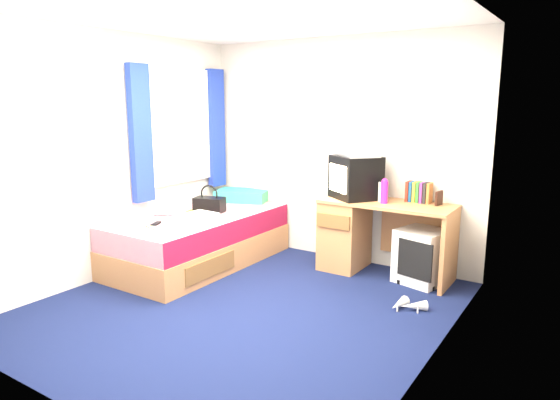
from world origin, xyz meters
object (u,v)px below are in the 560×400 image
Objects in this scene: picture_frame at (439,198)px; water_bottle at (164,212)px; colour_swatch_fan at (154,228)px; desk at (361,232)px; aerosol_can at (381,192)px; magazine at (199,211)px; pillow at (242,196)px; remote_control at (156,224)px; white_heels at (406,305)px; vcr at (357,152)px; towel at (201,218)px; pink_water_bottle at (384,192)px; bed at (200,239)px; crt_tv at (355,177)px; handbag at (209,204)px; storage_cube at (422,256)px.

picture_frame reaches higher than water_bottle.
colour_swatch_fan is (-2.24, -1.55, -0.27)m from picture_frame.
desk is 0.49m from aerosol_can.
magazine is at bearing 99.49° from colour_swatch_fan.
picture_frame is 0.71× the size of aerosol_can.
pillow is 2.16× the size of magazine.
remote_control is (0.23, -0.34, -0.03)m from water_bottle.
white_heels is at bearing 17.27° from colour_swatch_fan.
vcr is 1.69m from towel.
pink_water_bottle reaches higher than desk.
bed is 1.98m from aerosol_can.
crt_tv is 0.31m from aerosol_can.
aerosol_can is at bearing -5.92° from desk.
vcr is 0.92m from picture_frame.
handbag is at bearing 176.56° from white_heels.
pillow is at bearing -167.72° from picture_frame.
picture_frame is at bearing 0.79° from handbag.
desk is at bearing -166.72° from storage_cube.
desk is 0.83m from vcr.
vcr is at bearing 23.32° from magazine.
pink_water_bottle is (0.27, -0.08, 0.45)m from desk.
towel is 1.43× the size of water_bottle.
storage_cube is 1.83× the size of towel.
bed is 1.78m from crt_tv.
crt_tv is 0.37m from pink_water_bottle.
handbag is at bearing -122.92° from crt_tv.
water_bottle is (-1.82, -0.99, 0.17)m from desk.
storage_cube is at bearing 33.46° from colour_swatch_fan.
picture_frame reaches higher than bed.
water_bottle is at bearing -101.42° from pillow.
pillow is 1.09m from water_bottle.
aerosol_can reaches higher than colour_swatch_fan.
vcr is at bearing 90.00° from crt_tv.
white_heels is at bearing -8.93° from remote_control.
pillow is 3.78× the size of remote_control.
handbag is 1.23× the size of white_heels.
towel reaches higher than bed.
bed is at bearing -85.21° from pillow.
pink_water_bottle is 1.82m from towel.
picture_frame is (0.82, 0.11, -0.41)m from vcr.
handbag is 1.26× the size of towel.
aerosol_can is 0.55× the size of handbag.
vcr is at bearing 166.54° from pink_water_bottle.
crt_tv is at bearing 138.72° from white_heels.
towel is at bearing -149.01° from pink_water_bottle.
bed is 12.50× the size of remote_control.
bed is 7.14× the size of magazine.
white_heels is (0.49, -0.66, -0.82)m from pink_water_bottle.
pillow is 2.35m from picture_frame.
crt_tv is at bearing 167.22° from pink_water_bottle.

